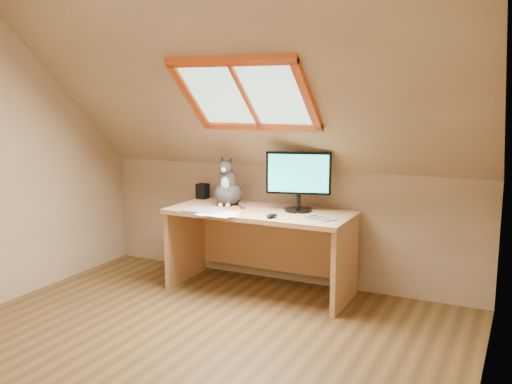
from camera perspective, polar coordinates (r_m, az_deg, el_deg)
The scene contains 10 objects.
ground at distance 3.71m, azimuth -8.53°, elevation -16.32°, with size 3.50×3.50×0.00m, color brown.
room_shell at distance 3.27m, azimuth -10.09°, elevation 6.19°, with size 3.52×3.52×2.41m.
desk at distance 4.76m, azimuth 0.76°, elevation -4.24°, with size 1.52×0.66×0.69m.
monitor at distance 4.58m, azimuth 4.28°, elevation 1.48°, with size 0.51×0.22×0.48m.
cat at distance 4.85m, azimuth -2.82°, elevation 0.46°, with size 0.27×0.31×0.43m.
desk_speaker at distance 5.18m, azimuth -5.37°, elevation 0.09°, with size 0.09×0.09×0.13m, color black.
graphics_tablet at distance 4.64m, azimuth -5.22°, elevation -1.81°, with size 0.30×0.21×0.01m, color #B2B2B7.
mouse at distance 4.36m, azimuth 1.58°, elevation -2.40°, with size 0.06×0.11×0.03m, color black.
papers at distance 4.51m, azimuth -3.14°, elevation -2.19°, with size 0.33×0.27×0.00m.
cables at distance 4.37m, azimuth 5.17°, elevation -2.57°, with size 0.51×0.26×0.01m.
Camera 1 is at (1.92, -2.73, 1.63)m, focal length 40.00 mm.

